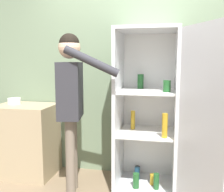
{
  "coord_description": "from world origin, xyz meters",
  "views": [
    {
      "loc": [
        0.38,
        -2.32,
        1.47
      ],
      "look_at": [
        -0.24,
        0.61,
        1.06
      ],
      "focal_mm": 42.0,
      "sensor_mm": 36.0,
      "label": 1
    }
  ],
  "objects": [
    {
      "name": "wall_back",
      "position": [
        0.0,
        0.98,
        1.27
      ],
      "size": [
        7.0,
        0.06,
        2.55
      ],
      "color": "gray",
      "rests_on": "ground_plane"
    },
    {
      "name": "counter",
      "position": [
        -1.38,
        0.65,
        0.45
      ],
      "size": [
        0.73,
        0.56,
        0.91
      ],
      "color": "tan",
      "rests_on": "ground_plane"
    },
    {
      "name": "refrigerator",
      "position": [
        0.29,
        0.52,
        0.9
      ],
      "size": [
        1.04,
        1.24,
        1.82
      ],
      "color": "silver",
      "rests_on": "ground_plane"
    },
    {
      "name": "bowl",
      "position": [
        -1.55,
        0.7,
        0.95
      ],
      "size": [
        0.17,
        0.17,
        0.07
      ],
      "color": "white",
      "rests_on": "counter"
    },
    {
      "name": "person",
      "position": [
        -0.63,
        0.33,
        1.13
      ],
      "size": [
        0.72,
        0.53,
        1.75
      ],
      "color": "#726656",
      "rests_on": "ground_plane"
    }
  ]
}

